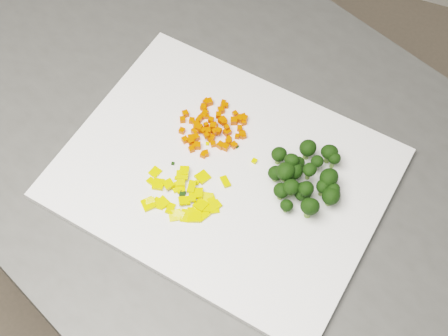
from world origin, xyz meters
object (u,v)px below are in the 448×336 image
(broccoli_pile, at_px, (302,176))
(cutting_board, at_px, (224,173))
(pepper_pile, at_px, (185,184))
(counter_block, at_px, (225,257))
(carrot_pile, at_px, (214,124))

(broccoli_pile, bearing_deg, cutting_board, -170.91)
(pepper_pile, relative_size, broccoli_pile, 0.97)
(counter_block, distance_m, broccoli_pile, 0.51)
(carrot_pile, relative_size, pepper_pile, 0.86)
(cutting_board, distance_m, broccoli_pile, 0.12)
(counter_block, bearing_deg, pepper_pile, -107.51)
(carrot_pile, relative_size, broccoli_pile, 0.83)
(cutting_board, xyz_separation_m, pepper_pile, (-0.04, -0.05, 0.01))
(counter_block, xyz_separation_m, cutting_board, (0.02, -0.04, 0.46))
(broccoli_pile, bearing_deg, pepper_pile, -158.08)
(cutting_board, bearing_deg, broccoli_pile, 9.09)
(pepper_pile, xyz_separation_m, broccoli_pile, (0.16, 0.06, 0.02))
(carrot_pile, bearing_deg, broccoli_pile, -16.69)
(cutting_board, distance_m, carrot_pile, 0.08)
(carrot_pile, distance_m, broccoli_pile, 0.16)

